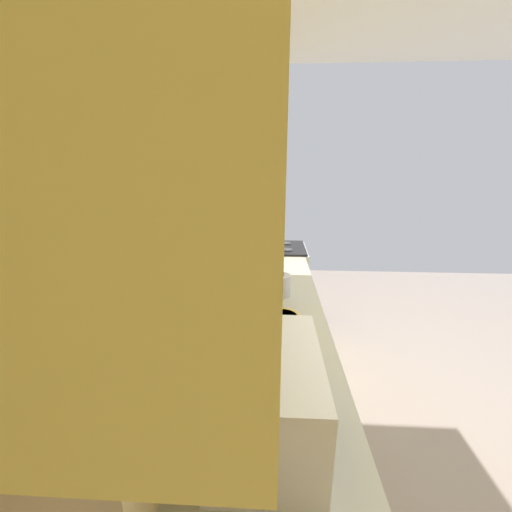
{
  "coord_description": "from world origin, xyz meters",
  "views": [
    {
      "loc": [
        -1.67,
        1.15,
        1.79
      ],
      "look_at": [
        -0.12,
        1.24,
        1.31
      ],
      "focal_mm": 21.64,
      "sensor_mm": 36.0,
      "label": 1
    }
  ],
  "objects_px": {
    "kettle": "(281,285)",
    "bowl": "(283,320)",
    "oven_range": "(275,285)",
    "microwave": "(267,395)"
  },
  "relations": [
    {
      "from": "microwave",
      "to": "bowl",
      "type": "height_order",
      "value": "microwave"
    },
    {
      "from": "kettle",
      "to": "oven_range",
      "type": "bearing_deg",
      "value": 1.48
    },
    {
      "from": "kettle",
      "to": "bowl",
      "type": "bearing_deg",
      "value": -180.0
    },
    {
      "from": "oven_range",
      "to": "bowl",
      "type": "distance_m",
      "value": 1.74
    },
    {
      "from": "bowl",
      "to": "kettle",
      "type": "height_order",
      "value": "kettle"
    },
    {
      "from": "microwave",
      "to": "kettle",
      "type": "height_order",
      "value": "microwave"
    },
    {
      "from": "oven_range",
      "to": "kettle",
      "type": "bearing_deg",
      "value": -178.52
    },
    {
      "from": "microwave",
      "to": "kettle",
      "type": "xyz_separation_m",
      "value": [
        1.17,
        -0.08,
        -0.08
      ]
    },
    {
      "from": "oven_range",
      "to": "microwave",
      "type": "relative_size",
      "value": 2.07
    },
    {
      "from": "oven_range",
      "to": "microwave",
      "type": "height_order",
      "value": "microwave"
    }
  ]
}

